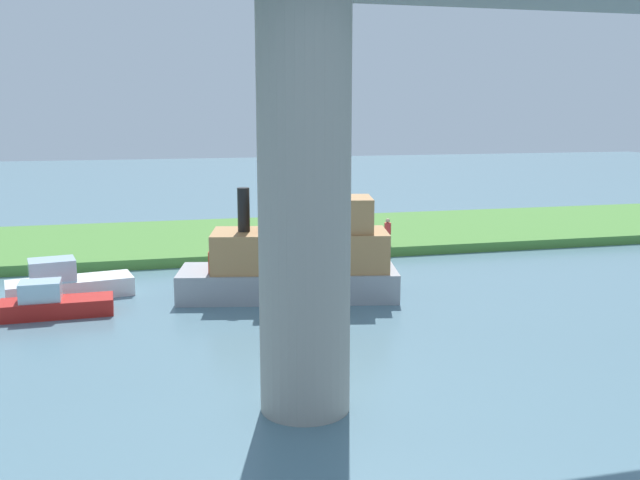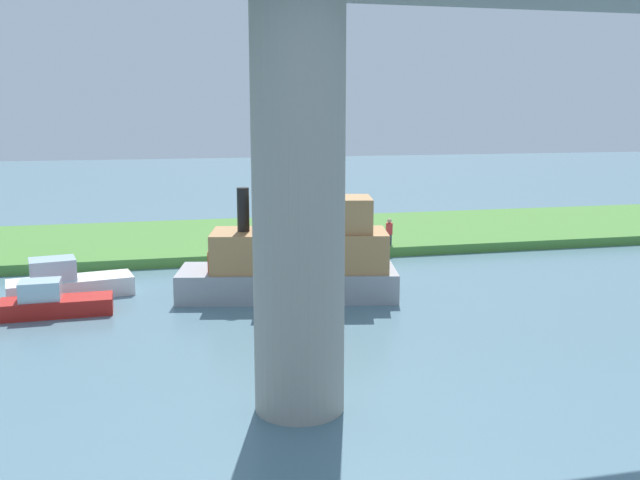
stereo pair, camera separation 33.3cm
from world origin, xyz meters
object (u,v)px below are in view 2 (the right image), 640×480
person_on_bank (389,231)px  mooring_post (278,237)px  bridge_pylon (299,209)px  pontoon_yellow (66,283)px  motorboat_red (53,302)px  houseboat_blue (295,257)px

person_on_bank → mooring_post: person_on_bank is taller
bridge_pylon → person_on_bank: bearing=-115.3°
person_on_bank → pontoon_yellow: size_ratio=0.27×
person_on_bank → motorboat_red: person_on_bank is taller
person_on_bank → houseboat_blue: bearing=48.6°
mooring_post → bridge_pylon: bearing=81.6°
bridge_pylon → mooring_post: bearing=-98.4°
bridge_pylon → person_on_bank: bridge_pylon is taller
bridge_pylon → motorboat_red: 13.37m
mooring_post → motorboat_red: (9.96, 8.55, -0.53)m
houseboat_blue → pontoon_yellow: 9.34m
bridge_pylon → pontoon_yellow: (6.95, -12.94, -4.53)m
person_on_bank → pontoon_yellow: person_on_bank is taller
person_on_bank → houseboat_blue: (6.53, 7.40, 0.45)m
person_on_bank → pontoon_yellow: (15.55, 5.24, -0.62)m
bridge_pylon → motorboat_red: size_ratio=2.53×
bridge_pylon → houseboat_blue: bearing=-100.9°
bridge_pylon → mooring_post: size_ratio=10.05×
pontoon_yellow → mooring_post: bearing=-148.8°
pontoon_yellow → motorboat_red: 2.65m
person_on_bank → mooring_post: bearing=-6.6°
person_on_bank → mooring_post: (5.80, -0.67, -0.19)m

